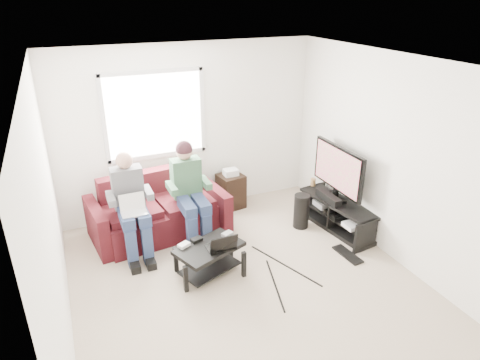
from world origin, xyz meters
name	(u,v)px	position (x,y,z in m)	size (l,w,h in m)	color
floor	(249,286)	(0.00, 0.00, 0.00)	(4.50, 4.50, 0.00)	tan
ceiling	(251,65)	(0.00, 0.00, 2.60)	(4.50, 4.50, 0.00)	white
wall_back	(189,131)	(0.00, 2.25, 1.30)	(4.50, 4.50, 0.00)	white
wall_front	(396,326)	(0.00, -2.25, 1.30)	(4.50, 4.50, 0.00)	white
wall_left	(50,225)	(-2.00, 0.00, 1.30)	(4.50, 4.50, 0.00)	white
wall_right	(396,161)	(2.00, 0.00, 1.30)	(4.50, 4.50, 0.00)	white
window	(155,115)	(-0.50, 2.23, 1.60)	(1.48, 0.04, 1.28)	white
sofa	(158,213)	(-0.69, 1.66, 0.32)	(1.95, 1.05, 0.87)	#45111A
person_left	(131,201)	(-1.09, 1.33, 0.75)	(0.40, 0.71, 1.36)	navy
person_right	(189,186)	(-0.29, 1.35, 0.81)	(0.40, 0.71, 1.40)	navy
laptop_silver	(134,209)	(-1.09, 1.13, 0.73)	(0.32, 0.22, 0.24)	silver
coffee_table	(209,254)	(-0.35, 0.42, 0.29)	(0.92, 0.74, 0.40)	black
laptop_black	(220,239)	(-0.23, 0.34, 0.52)	(0.34, 0.24, 0.24)	black
controller_a	(184,245)	(-0.63, 0.54, 0.42)	(0.14, 0.09, 0.04)	silver
controller_b	(197,239)	(-0.45, 0.60, 0.42)	(0.14, 0.09, 0.04)	black
controller_c	(227,234)	(-0.05, 0.57, 0.42)	(0.14, 0.09, 0.04)	gray
tv_stand	(338,216)	(1.77, 0.74, 0.20)	(0.58, 1.38, 0.44)	black
tv	(338,170)	(1.77, 0.84, 0.90)	(0.12, 1.10, 0.81)	black
soundbar	(329,197)	(1.65, 0.84, 0.49)	(0.12, 0.50, 0.10)	black
drink_cup	(313,182)	(1.72, 1.37, 0.50)	(0.08, 0.08, 0.12)	olive
console_white	(355,225)	(1.77, 0.34, 0.27)	(0.30, 0.22, 0.06)	silver
console_grey	(327,203)	(1.77, 1.04, 0.28)	(0.34, 0.26, 0.08)	gray
console_black	(340,213)	(1.77, 0.69, 0.27)	(0.38, 0.30, 0.07)	black
subwoofer	(301,211)	(1.30, 0.99, 0.26)	(0.23, 0.23, 0.52)	black
keyboard_floor	(348,255)	(1.48, 0.07, 0.01)	(0.16, 0.47, 0.03)	black
end_table	(231,190)	(0.58, 2.01, 0.29)	(0.38, 0.38, 0.66)	black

